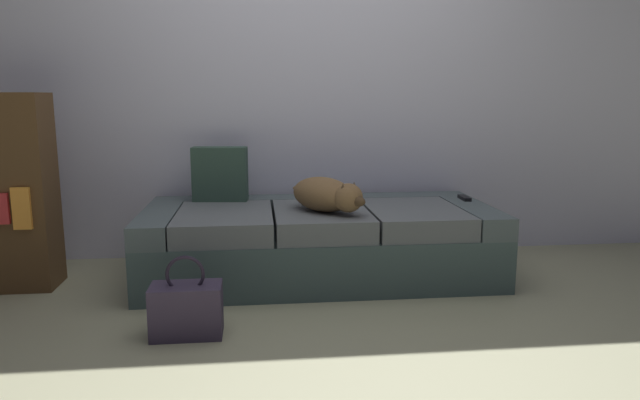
% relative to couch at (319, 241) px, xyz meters
% --- Properties ---
extents(ground_plane, '(10.00, 10.00, 0.00)m').
position_rel_couch_xyz_m(ground_plane, '(0.00, -1.02, -0.21)').
color(ground_plane, '#999876').
extents(back_wall, '(6.40, 0.10, 2.80)m').
position_rel_couch_xyz_m(back_wall, '(0.00, 0.57, 1.19)').
color(back_wall, silver).
rests_on(back_wall, ground).
extents(couch, '(2.07, 0.95, 0.43)m').
position_rel_couch_xyz_m(couch, '(0.00, 0.00, 0.00)').
color(couch, '#3E5151').
rests_on(couch, ground).
extents(dog_tan, '(0.45, 0.52, 0.20)m').
position_rel_couch_xyz_m(dog_tan, '(0.03, -0.16, 0.31)').
color(dog_tan, brown).
rests_on(dog_tan, couch).
extents(tv_remote, '(0.05, 0.15, 0.02)m').
position_rel_couch_xyz_m(tv_remote, '(0.95, 0.14, 0.23)').
color(tv_remote, black).
rests_on(tv_remote, couch).
extents(throw_pillow, '(0.35, 0.15, 0.34)m').
position_rel_couch_xyz_m(throw_pillow, '(-0.60, 0.27, 0.38)').
color(throw_pillow, '#314A3E').
rests_on(throw_pillow, couch).
extents(handbag, '(0.32, 0.18, 0.38)m').
position_rel_couch_xyz_m(handbag, '(-0.70, -0.83, -0.09)').
color(handbag, '#352B40').
rests_on(handbag, ground).
extents(bookshelf, '(0.56, 0.30, 1.10)m').
position_rel_couch_xyz_m(bookshelf, '(-1.80, -0.02, 0.34)').
color(bookshelf, '#51361E').
rests_on(bookshelf, ground).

